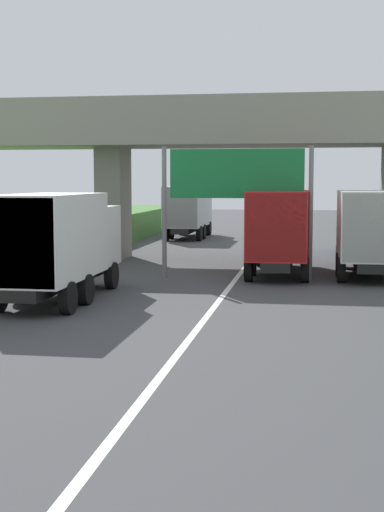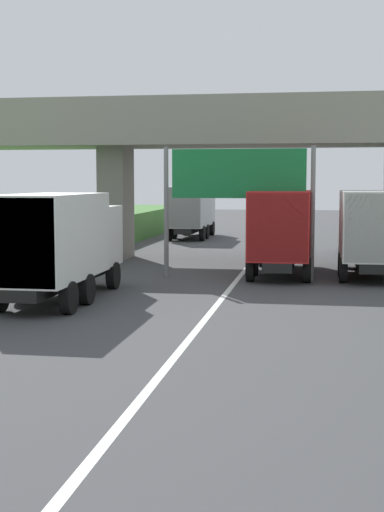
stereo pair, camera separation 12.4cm
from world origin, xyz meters
name	(u,v)px [view 2 (the right image)]	position (x,y,z in m)	size (l,w,h in m)	color
lane_centre_stripe	(235,282)	(0.00, 31.11, 0.00)	(0.20, 102.23, 0.01)	white
overpass_bridge	(254,140)	(0.00, 38.89, 5.77)	(40.00, 4.80, 7.66)	gray
overhead_highway_sign	(238,182)	(0.00, 32.11, 3.79)	(5.88, 0.18, 5.16)	slate
truck_black	(369,228)	(5.10, 34.06, 1.93)	(2.44, 7.30, 3.44)	black
truck_silver	(192,209)	(-5.23, 52.08, 1.93)	(2.44, 7.30, 3.44)	black
truck_white	(59,241)	(-5.07, 25.99, 1.93)	(2.44, 7.30, 3.44)	black
truck_red	(282,228)	(1.61, 33.81, 1.93)	(2.44, 7.30, 3.44)	black
car_blue	(359,237)	(5.25, 43.39, 0.86)	(1.86, 4.10, 1.72)	#233D9E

